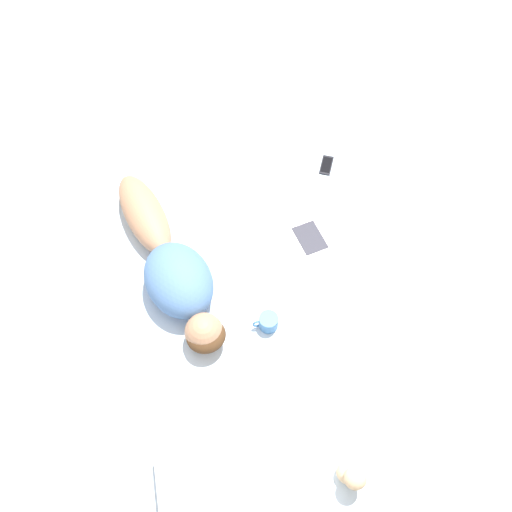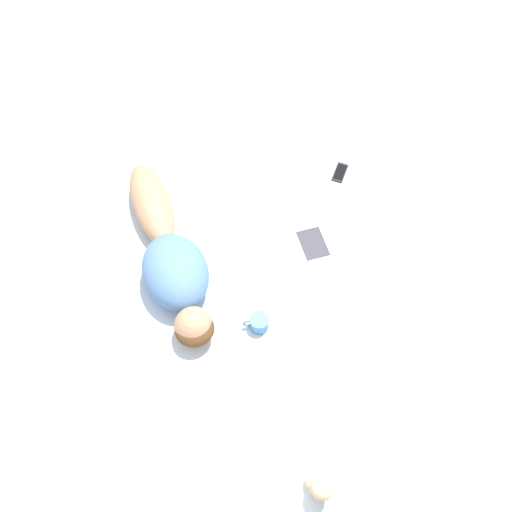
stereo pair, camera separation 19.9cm
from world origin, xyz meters
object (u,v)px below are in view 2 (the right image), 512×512
Objects in this scene: open_magazine at (330,240)px; coffee_mug at (259,323)px; cell_phone at (340,172)px; person at (170,257)px.

coffee_mug is at bearing 36.51° from open_magazine.
coffee_mug is 0.83× the size of cell_phone.
cell_phone is (-0.12, -0.46, 0.00)m from open_magazine.
open_magazine is (-0.86, -0.12, -0.10)m from person.
person reaches higher than cell_phone.
person reaches higher than open_magazine.
person is 0.58m from coffee_mug.
open_magazine is at bearing -130.73° from coffee_mug.
coffee_mug is at bearing 123.12° from person.
coffee_mug is (0.42, 0.49, 0.04)m from open_magazine.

